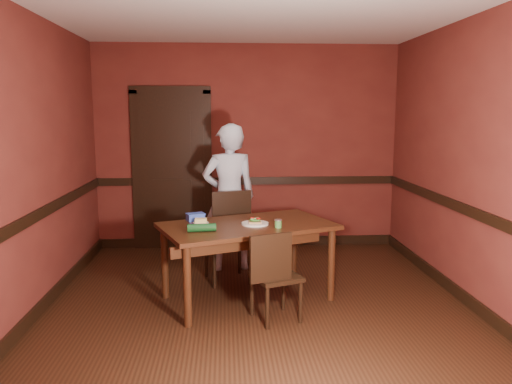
{
  "coord_description": "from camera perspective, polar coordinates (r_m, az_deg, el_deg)",
  "views": [
    {
      "loc": [
        -0.3,
        -4.41,
        1.82
      ],
      "look_at": [
        0.0,
        0.35,
        1.05
      ],
      "focal_mm": 35.0,
      "sensor_mm": 36.0,
      "label": 1
    }
  ],
  "objects": [
    {
      "name": "baseboard_right",
      "position": [
        5.27,
        22.79,
        -11.09
      ],
      "size": [
        0.03,
        4.5,
        0.12
      ],
      "primitive_type": "cube",
      "color": "black",
      "rests_on": "ground"
    },
    {
      "name": "wrapped_veg",
      "position": [
        4.52,
        -6.23,
        -4.08
      ],
      "size": [
        0.26,
        0.1,
        0.07
      ],
      "primitive_type": "cylinder",
      "rotation": [
        0.0,
        1.57,
        0.12
      ],
      "color": "#103D18",
      "rests_on": "dining_table"
    },
    {
      "name": "floor",
      "position": [
        4.78,
        0.27,
        -13.2
      ],
      "size": [
        4.0,
        4.5,
        0.01
      ],
      "primitive_type": "cube",
      "color": "black",
      "rests_on": "ground"
    },
    {
      "name": "sauce_jar",
      "position": [
        4.64,
        2.55,
        -3.61
      ],
      "size": [
        0.07,
        0.07,
        0.08
      ],
      "rotation": [
        0.0,
        0.0,
        -0.22
      ],
      "color": "#47833B",
      "rests_on": "dining_table"
    },
    {
      "name": "wall_front",
      "position": [
        2.23,
        4.16,
        -2.96
      ],
      "size": [
        4.0,
        0.02,
        2.7
      ],
      "primitive_type": "cube",
      "color": "maroon",
      "rests_on": "ground"
    },
    {
      "name": "ceiling",
      "position": [
        4.51,
        0.29,
        20.42
      ],
      "size": [
        4.0,
        4.5,
        0.01
      ],
      "primitive_type": "cube",
      "color": "silver",
      "rests_on": "ground"
    },
    {
      "name": "sandwich_plate",
      "position": [
        4.78,
        -0.12,
        -3.52
      ],
      "size": [
        0.26,
        0.26,
        0.06
      ],
      "rotation": [
        0.0,
        0.0,
        0.28
      ],
      "color": "silver",
      "rests_on": "dining_table"
    },
    {
      "name": "wall_back",
      "position": [
        6.69,
        -1.02,
        5.12
      ],
      "size": [
        4.0,
        0.02,
        2.7
      ],
      "primitive_type": "cube",
      "color": "maroon",
      "rests_on": "ground"
    },
    {
      "name": "baseboard_back",
      "position": [
        6.88,
        -0.98,
        -5.66
      ],
      "size": [
        4.0,
        0.03,
        0.12
      ],
      "primitive_type": "cube",
      "color": "black",
      "rests_on": "ground"
    },
    {
      "name": "baseboard_left",
      "position": [
        5.04,
        -23.42,
        -12.05
      ],
      "size": [
        0.03,
        4.5,
        0.12
      ],
      "primitive_type": "cube",
      "color": "black",
      "rests_on": "ground"
    },
    {
      "name": "wall_left",
      "position": [
        4.75,
        -24.57,
        2.67
      ],
      "size": [
        0.02,
        4.5,
        2.7
      ],
      "primitive_type": "cube",
      "color": "maroon",
      "rests_on": "ground"
    },
    {
      "name": "food_tub",
      "position": [
        4.98,
        -6.93,
        -2.83
      ],
      "size": [
        0.21,
        0.18,
        0.07
      ],
      "rotation": [
        0.0,
        0.0,
        0.38
      ],
      "color": "blue",
      "rests_on": "dining_table"
    },
    {
      "name": "person",
      "position": [
        5.74,
        -3.08,
        -0.63
      ],
      "size": [
        0.68,
        0.51,
        1.69
      ],
      "primitive_type": "imported",
      "rotation": [
        0.0,
        0.0,
        3.32
      ],
      "color": "silver",
      "rests_on": "floor"
    },
    {
      "name": "chair_far",
      "position": [
        5.4,
        -3.3,
        -5.25
      ],
      "size": [
        0.54,
        0.54,
        0.96
      ],
      "primitive_type": null,
      "rotation": [
        0.0,
        0.0,
        0.26
      ],
      "color": "black",
      "rests_on": "floor"
    },
    {
      "name": "dado_right",
      "position": [
        5.05,
        23.38,
        -2.09
      ],
      "size": [
        0.03,
        4.5,
        0.1
      ],
      "primitive_type": "cube",
      "color": "black",
      "rests_on": "ground"
    },
    {
      "name": "wall_right",
      "position": [
        5.0,
        23.85,
        2.99
      ],
      "size": [
        0.02,
        4.5,
        2.7
      ],
      "primitive_type": "cube",
      "color": "maroon",
      "rests_on": "ground"
    },
    {
      "name": "chair_near",
      "position": [
        4.43,
        2.3,
        -9.44
      ],
      "size": [
        0.49,
        0.49,
        0.81
      ],
      "primitive_type": null,
      "rotation": [
        0.0,
        0.0,
        3.5
      ],
      "color": "black",
      "rests_on": "floor"
    },
    {
      "name": "dado_back",
      "position": [
        6.72,
        -1.0,
        1.28
      ],
      "size": [
        4.0,
        0.03,
        0.1
      ],
      "primitive_type": "cube",
      "color": "black",
      "rests_on": "ground"
    },
    {
      "name": "door",
      "position": [
        6.71,
        -9.57,
        2.79
      ],
      "size": [
        1.05,
        0.07,
        2.2
      ],
      "color": "black",
      "rests_on": "ground"
    },
    {
      "name": "dining_table",
      "position": [
        4.9,
        -0.98,
        -7.97
      ],
      "size": [
        1.82,
        1.43,
        0.75
      ],
      "primitive_type": "cube",
      "rotation": [
        0.0,
        0.0,
        0.37
      ],
      "color": "#33190C",
      "rests_on": "floor"
    },
    {
      "name": "cheese_saucer",
      "position": [
        4.86,
        -6.31,
        -3.35
      ],
      "size": [
        0.15,
        0.15,
        0.05
      ],
      "rotation": [
        0.0,
        0.0,
        0.21
      ],
      "color": "silver",
      "rests_on": "dining_table"
    },
    {
      "name": "dado_left",
      "position": [
        4.81,
        -24.05,
        -2.66
      ],
      "size": [
        0.03,
        4.5,
        0.1
      ],
      "primitive_type": "cube",
      "color": "black",
      "rests_on": "ground"
    }
  ]
}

